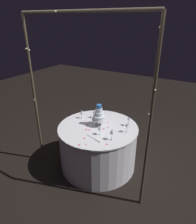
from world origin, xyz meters
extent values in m
plane|color=black|center=(0.00, 0.00, 0.00)|extent=(12.00, 12.00, 0.00)
cylinder|color=#473D2D|center=(-0.89, 0.38, 1.16)|extent=(0.04, 0.04, 2.32)
cylinder|color=#473D2D|center=(0.89, 0.38, 1.16)|extent=(0.04, 0.04, 2.32)
cylinder|color=#473D2D|center=(0.00, 0.38, 2.32)|extent=(1.78, 0.04, 0.04)
sphere|color=#F9EAB2|center=(-0.88, 0.37, 0.46)|extent=(0.02, 0.02, 0.02)
sphere|color=#F9EAB2|center=(0.90, 0.39, 1.63)|extent=(0.02, 0.02, 0.02)
sphere|color=#F9EAB2|center=(-0.71, 0.38, 2.32)|extent=(0.02, 0.02, 0.02)
sphere|color=#F9EAB2|center=(-0.87, 0.38, 2.18)|extent=(0.02, 0.02, 0.02)
sphere|color=#F9EAB2|center=(0.91, 0.37, 1.71)|extent=(0.02, 0.02, 0.02)
sphere|color=#F9EAB2|center=(-0.47, 0.37, 2.32)|extent=(0.02, 0.02, 0.02)
sphere|color=#F9EAB2|center=(-0.89, 0.37, 1.26)|extent=(0.02, 0.02, 0.02)
sphere|color=#F9EAB2|center=(0.87, 0.38, 1.86)|extent=(0.02, 0.02, 0.02)
sphere|color=#F9EAB2|center=(-0.20, 0.38, 2.32)|extent=(0.02, 0.02, 0.02)
sphere|color=#F9EAB2|center=(-0.90, 0.40, 1.60)|extent=(0.02, 0.02, 0.02)
sphere|color=#F9EAB2|center=(0.89, 0.40, 1.13)|extent=(0.02, 0.02, 0.02)
sphere|color=#F9EAB2|center=(0.06, 0.38, 2.32)|extent=(0.02, 0.02, 0.02)
sphere|color=#F9EAB2|center=(-0.88, 0.39, 1.68)|extent=(0.02, 0.02, 0.02)
sphere|color=#F9EAB2|center=(0.90, 0.40, 1.87)|extent=(0.02, 0.02, 0.02)
sphere|color=#F9EAB2|center=(0.32, 0.40, 2.32)|extent=(0.02, 0.02, 0.02)
sphere|color=#F9EAB2|center=(-0.89, 0.37, 1.03)|extent=(0.02, 0.02, 0.02)
sphere|color=#F9EAB2|center=(0.89, 0.39, 1.88)|extent=(0.02, 0.02, 0.02)
sphere|color=#F9EAB2|center=(0.56, 0.37, 2.32)|extent=(0.02, 0.02, 0.02)
sphere|color=#F9EAB2|center=(-0.87, 0.40, 1.32)|extent=(0.02, 0.02, 0.02)
sphere|color=#F9EAB2|center=(0.90, 0.39, 1.50)|extent=(0.02, 0.02, 0.02)
sphere|color=#F9EAB2|center=(0.80, 0.39, 2.32)|extent=(0.02, 0.02, 0.02)
sphere|color=#F9EAB2|center=(-0.89, 0.39, 1.93)|extent=(0.02, 0.02, 0.02)
cylinder|color=white|center=(0.00, 0.00, 0.35)|extent=(1.22, 1.22, 0.71)
cylinder|color=white|center=(0.00, 0.00, 0.72)|extent=(1.24, 1.24, 0.02)
cylinder|color=silver|center=(0.01, -0.06, 0.73)|extent=(0.11, 0.11, 0.01)
cylinder|color=silver|center=(0.01, -0.06, 0.78)|extent=(0.02, 0.02, 0.09)
cylinder|color=silver|center=(0.01, -0.06, 0.83)|extent=(0.22, 0.22, 0.01)
cylinder|color=white|center=(0.01, -0.06, 0.87)|extent=(0.19, 0.19, 0.06)
cylinder|color=white|center=(0.01, -0.06, 0.92)|extent=(0.13, 0.13, 0.05)
cylinder|color=white|center=(0.01, -0.06, 0.98)|extent=(0.10, 0.10, 0.06)
cylinder|color=#2D6BB7|center=(0.01, -0.06, 1.04)|extent=(0.07, 0.07, 0.06)
cylinder|color=silver|center=(-0.14, 0.19, 0.73)|extent=(0.06, 0.06, 0.00)
cylinder|color=silver|center=(-0.14, 0.19, 0.77)|extent=(0.01, 0.01, 0.09)
cone|color=silver|center=(-0.14, 0.19, 0.85)|extent=(0.06, 0.06, 0.06)
cylinder|color=silver|center=(0.38, -0.12, 0.73)|extent=(0.06, 0.06, 0.00)
cylinder|color=silver|center=(0.38, -0.12, 0.77)|extent=(0.01, 0.01, 0.08)
cone|color=silver|center=(0.38, -0.12, 0.85)|extent=(0.06, 0.06, 0.07)
cylinder|color=silver|center=(0.21, -0.24, 0.73)|extent=(0.06, 0.06, 0.00)
cylinder|color=silver|center=(0.21, -0.24, 0.77)|extent=(0.01, 0.01, 0.09)
cone|color=silver|center=(0.21, -0.24, 0.85)|extent=(0.06, 0.06, 0.06)
cylinder|color=silver|center=(-0.39, -0.27, 0.73)|extent=(0.06, 0.06, 0.00)
cylinder|color=silver|center=(-0.39, -0.27, 0.78)|extent=(0.01, 0.01, 0.10)
cone|color=silver|center=(-0.39, -0.27, 0.86)|extent=(0.05, 0.05, 0.05)
cylinder|color=silver|center=(-0.35, 0.22, 0.73)|extent=(0.06, 0.06, 0.00)
cylinder|color=silver|center=(-0.35, 0.22, 0.78)|extent=(0.01, 0.01, 0.10)
cone|color=silver|center=(-0.35, 0.22, 0.87)|extent=(0.06, 0.06, 0.07)
cylinder|color=silver|center=(-0.45, -0.08, 0.73)|extent=(0.06, 0.06, 0.00)
cylinder|color=silver|center=(-0.45, -0.08, 0.78)|extent=(0.01, 0.01, 0.10)
cone|color=silver|center=(-0.45, -0.08, 0.85)|extent=(0.05, 0.05, 0.06)
cube|color=silver|center=(-0.08, 0.30, 0.73)|extent=(0.22, 0.08, 0.01)
cube|color=white|center=(-0.21, 0.34, 0.73)|extent=(0.09, 0.04, 0.01)
ellipsoid|color=#E02D47|center=(-0.06, -0.21, 0.73)|extent=(0.03, 0.03, 0.00)
ellipsoid|color=#E02D47|center=(-0.14, -0.06, 0.73)|extent=(0.03, 0.02, 0.00)
ellipsoid|color=#E02D47|center=(0.12, 0.16, 0.73)|extent=(0.03, 0.04, 0.00)
ellipsoid|color=#E02D47|center=(-0.01, 0.39, 0.73)|extent=(0.04, 0.04, 0.00)
ellipsoid|color=#E02D47|center=(0.06, 0.16, 0.73)|extent=(0.04, 0.03, 0.00)
ellipsoid|color=#E02D47|center=(-0.11, 0.01, 0.73)|extent=(0.04, 0.03, 0.00)
ellipsoid|color=#E02D47|center=(0.19, 0.02, 0.73)|extent=(0.03, 0.04, 0.00)
ellipsoid|color=#E02D47|center=(0.11, 0.17, 0.73)|extent=(0.03, 0.02, 0.00)
ellipsoid|color=#E02D47|center=(0.11, -0.24, 0.73)|extent=(0.04, 0.03, 0.00)
ellipsoid|color=#E02D47|center=(-0.11, 0.50, 0.73)|extent=(0.03, 0.02, 0.00)
ellipsoid|color=#E02D47|center=(-0.04, 0.55, 0.73)|extent=(0.02, 0.03, 0.00)
ellipsoid|color=#E02D47|center=(-0.34, 0.35, 0.73)|extent=(0.04, 0.03, 0.00)
camera|label=1|loc=(-1.39, 2.32, 2.24)|focal=32.02mm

